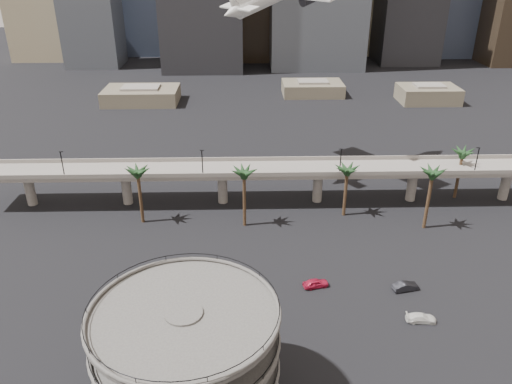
{
  "coord_description": "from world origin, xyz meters",
  "views": [
    {
      "loc": [
        -5.95,
        -48.81,
        53.13
      ],
      "look_at": [
        -3.98,
        28.0,
        15.66
      ],
      "focal_mm": 35.0,
      "sensor_mm": 36.0,
      "label": 1
    }
  ],
  "objects_px": {
    "car_c": "(421,318)",
    "car_a": "(316,283)",
    "parking_ramp": "(187,355)",
    "overpass": "(270,173)",
    "car_b": "(406,286)"
  },
  "relations": [
    {
      "from": "parking_ramp",
      "to": "car_a",
      "type": "xyz_separation_m",
      "value": [
        19.29,
        26.0,
        -9.07
      ]
    },
    {
      "from": "car_c",
      "to": "parking_ramp",
      "type": "bearing_deg",
      "value": 118.89
    },
    {
      "from": "car_a",
      "to": "overpass",
      "type": "bearing_deg",
      "value": -2.66
    },
    {
      "from": "car_a",
      "to": "car_b",
      "type": "height_order",
      "value": "car_a"
    },
    {
      "from": "parking_ramp",
      "to": "overpass",
      "type": "height_order",
      "value": "parking_ramp"
    },
    {
      "from": "parking_ramp",
      "to": "overpass",
      "type": "bearing_deg",
      "value": 77.57
    },
    {
      "from": "car_b",
      "to": "car_c",
      "type": "height_order",
      "value": "car_b"
    },
    {
      "from": "overpass",
      "to": "car_c",
      "type": "xyz_separation_m",
      "value": [
        21.76,
        -42.42,
        -6.65
      ]
    },
    {
      "from": "parking_ramp",
      "to": "car_b",
      "type": "relative_size",
      "value": 4.8
    },
    {
      "from": "car_a",
      "to": "car_b",
      "type": "xyz_separation_m",
      "value": [
        15.4,
        -1.3,
        -0.01
      ]
    },
    {
      "from": "car_c",
      "to": "car_a",
      "type": "bearing_deg",
      "value": 62.05
    },
    {
      "from": "parking_ramp",
      "to": "car_c",
      "type": "distance_m",
      "value": 39.58
    },
    {
      "from": "overpass",
      "to": "car_a",
      "type": "xyz_separation_m",
      "value": [
        6.29,
        -33.0,
        -6.57
      ]
    },
    {
      "from": "parking_ramp",
      "to": "car_c",
      "type": "relative_size",
      "value": 4.67
    },
    {
      "from": "parking_ramp",
      "to": "car_c",
      "type": "height_order",
      "value": "parking_ramp"
    }
  ]
}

